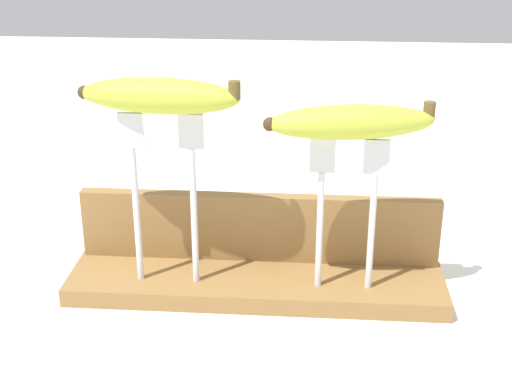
# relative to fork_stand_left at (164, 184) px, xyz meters

# --- Properties ---
(ground_plane) EXTENTS (3.00, 3.00, 0.00)m
(ground_plane) POSITION_rel_fork_stand_left_xyz_m (0.09, 0.02, -0.13)
(ground_plane) COLOR white
(wooden_board) EXTENTS (0.41, 0.10, 0.02)m
(wooden_board) POSITION_rel_fork_stand_left_xyz_m (0.09, 0.02, -0.12)
(wooden_board) COLOR olive
(wooden_board) RESTS_ON ground
(board_backstop) EXTENTS (0.41, 0.02, 0.08)m
(board_backstop) POSITION_rel_fork_stand_left_xyz_m (0.09, 0.06, -0.07)
(board_backstop) COLOR olive
(board_backstop) RESTS_ON wooden_board
(fork_stand_left) EXTENTS (0.09, 0.01, 0.19)m
(fork_stand_left) POSITION_rel_fork_stand_left_xyz_m (0.00, 0.00, 0.00)
(fork_stand_left) COLOR silver
(fork_stand_left) RESTS_ON wooden_board
(fork_stand_right) EXTENTS (0.08, 0.01, 0.17)m
(fork_stand_right) POSITION_rel_fork_stand_left_xyz_m (0.19, 0.00, -0.01)
(fork_stand_right) COLOR silver
(fork_stand_right) RESTS_ON wooden_board
(banana_raised_left) EXTENTS (0.17, 0.06, 0.04)m
(banana_raised_left) POSITION_rel_fork_stand_left_xyz_m (-0.00, 0.00, 0.09)
(banana_raised_left) COLOR #B2C138
(banana_raised_left) RESTS_ON fork_stand_left
(banana_raised_right) EXTENTS (0.17, 0.07, 0.04)m
(banana_raised_right) POSITION_rel_fork_stand_left_xyz_m (0.19, -0.00, 0.07)
(banana_raised_right) COLOR #B2C138
(banana_raised_right) RESTS_ON fork_stand_right
(fork_fallen_near) EXTENTS (0.08, 0.17, 0.01)m
(fork_fallen_near) POSITION_rel_fork_stand_left_xyz_m (0.06, 0.15, -0.13)
(fork_fallen_near) COLOR silver
(fork_fallen_near) RESTS_ON ground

